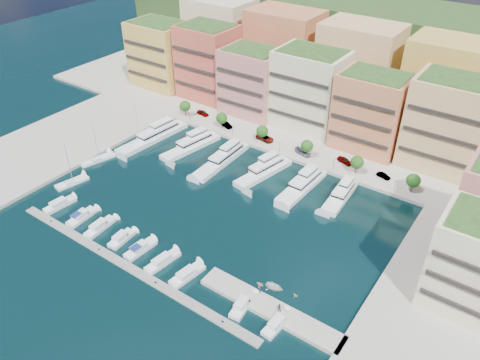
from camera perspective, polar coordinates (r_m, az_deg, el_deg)
The scene contains 57 objects.
ground at distance 123.84m, azimuth -2.67°, elevation -3.02°, with size 400.00×400.00×0.00m, color black.
north_quay at distance 169.56m, azimuth 10.26°, elevation 7.45°, with size 220.00×64.00×2.00m, color #9E998E.
east_quay at distance 101.93m, azimuth 24.46°, elevation -17.28°, with size 34.00×76.00×2.00m, color #9E998E.
west_quay at distance 160.09m, azimuth -22.46°, elevation 3.54°, with size 34.00×76.00×2.00m, color #9E998E.
hillside at distance 210.75m, azimuth 16.23°, elevation 12.06°, with size 240.00×40.00×58.00m, color #1C3716.
south_pontoon at distance 109.47m, azimuth -13.69°, elevation -10.18°, with size 72.00×2.20×0.35m, color gray.
finger_pier at distance 98.17m, azimuth 3.69°, elevation -15.57°, with size 32.00×5.00×2.00m, color #9E998E.
apartment_0 at distance 190.27m, azimuth -9.68°, elevation 14.87°, with size 22.00×16.50×24.80m.
apartment_1 at distance 177.40m, azimuth -3.93°, elevation 14.18°, with size 20.00×16.50×26.80m.
apartment_2 at distance 164.97m, azimuth 1.50°, elevation 11.92°, with size 20.00×15.50×22.80m.
apartment_3 at distance 156.33m, azimuth 8.45°, elevation 10.86°, with size 22.00×16.50×25.80m.
apartment_4 at distance 147.45m, azimuth 15.65°, elevation 8.02°, with size 20.00×15.50×23.80m.
apartment_5 at distance 143.98m, azimuth 24.13°, elevation 6.22°, with size 22.00×16.50×26.80m.
backblock_0 at distance 199.70m, azimuth -2.43°, elevation 17.05°, with size 26.00×18.00×30.00m, color beige.
backblock_1 at distance 183.83m, azimuth 5.32°, elevation 15.40°, with size 26.00×18.00×30.00m, color #D57550.
backblock_2 at distance 171.77m, azimuth 14.17°, elevation 13.16°, with size 26.00×18.00×30.00m, color tan.
backblock_3 at distance 164.37m, azimuth 23.88°, elevation 10.30°, with size 26.00×18.00×30.00m, color #BC9144.
tree_0 at distance 165.71m, azimuth -6.72°, elevation 8.94°, with size 3.80×3.80×5.65m.
tree_1 at distance 156.42m, azimuth -2.25°, elevation 7.56°, with size 3.80×3.80×5.65m.
tree_2 at distance 148.29m, azimuth 2.72°, elevation 5.96°, with size 3.80×3.80×5.65m.
tree_3 at distance 141.50m, azimuth 8.18°, elevation 4.14°, with size 3.80×3.80×5.65m.
tree_4 at distance 136.27m, azimuth 14.09°, elevation 2.11°, with size 3.80×3.80×5.65m.
tree_5 at distance 132.76m, azimuth 20.38°, elevation -0.07°, with size 3.80×3.80×5.65m.
lamppost_0 at distance 162.14m, azimuth -6.16°, elevation 8.03°, with size 0.30×0.30×4.20m.
lamppost_1 at distance 152.00m, azimuth -0.95°, elevation 6.35°, with size 0.30×0.30×4.20m.
lamppost_2 at distance 143.42m, azimuth 4.90°, elevation 4.39°, with size 0.30×0.30×4.20m.
lamppost_3 at distance 136.67m, azimuth 11.37°, elevation 2.16°, with size 0.30×0.30×4.20m.
lamppost_4 at distance 132.06m, azimuth 18.38°, elevation -0.30°, with size 0.30×0.30×4.20m.
yacht_0 at distance 155.65m, azimuth -10.29°, elevation 5.39°, with size 7.11×27.30×7.30m.
yacht_1 at distance 148.65m, azimuth -5.79°, elevation 4.27°, with size 7.98×22.17×7.30m.
yacht_2 at distance 140.99m, azimuth -2.04°, elevation 2.70°, with size 5.16×23.90×7.30m.
yacht_3 at distance 135.44m, azimuth 3.06°, elevation 1.22°, with size 8.04×20.73×7.30m.
yacht_4 at distance 130.47m, azimuth 7.68°, elevation -0.57°, with size 5.58×20.42×7.30m.
yacht_5 at distance 128.32m, azimuth 12.22°, elevation -1.71°, with size 5.25×16.76×7.30m.
cruiser_0 at distance 131.59m, azimuth -21.13°, elevation -2.83°, with size 3.40×8.71×2.55m.
cruiser_1 at distance 125.36m, azimuth -18.75°, elevation -4.27°, with size 3.34×8.47×2.66m.
cruiser_2 at distance 120.74m, azimuth -16.70°, elevation -5.51°, with size 3.26×8.91×2.55m.
cruiser_3 at distance 115.89m, azimuth -14.24°, elevation -6.96°, with size 3.22×7.34×2.55m.
cruiser_4 at distance 112.11m, azimuth -12.08°, elevation -8.24°, with size 3.30×8.27×2.66m.
cruiser_5 at distance 108.16m, azimuth -9.42°, elevation -9.77°, with size 3.59×9.14×2.55m.
cruiser_6 at distance 104.43m, azimuth -6.47°, elevation -11.43°, with size 3.88×8.91×2.55m.
cruiser_8 at distance 98.09m, azimuth 0.28°, elevation -15.04°, with size 3.43×7.66×2.55m.
cruiser_9 at distance 95.35m, azimuth 4.50°, elevation -17.14°, with size 3.05×7.55×2.55m.
sailboat_0 at distance 139.74m, azimuth -19.81°, elevation -0.31°, with size 4.79×9.61×13.20m.
sailboat_2 at distance 153.98m, azimuth -12.24°, elevation 4.42°, with size 2.98×9.62×13.20m.
sailboat_1 at distance 148.17m, azimuth -16.95°, elevation 2.37°, with size 5.63×11.19×13.20m.
tender_3 at distance 100.81m, azimuth 6.78°, elevation -13.76°, with size 1.16×1.34×0.71m, color #C6B597.
tender_1 at distance 102.19m, azimuth 2.45°, elevation -12.55°, with size 1.50×1.73×0.91m, color beige.
tender_2 at distance 101.82m, azimuth 4.21°, elevation -12.89°, with size 2.87×4.01×0.83m, color silver.
car_0 at distance 166.90m, azimuth -4.54°, elevation 8.15°, with size 1.92×4.76×1.62m, color gray.
car_1 at distance 158.42m, azimuth -1.67°, elevation 6.73°, with size 1.67×4.79×1.58m, color gray.
car_2 at distance 150.52m, azimuth 3.05°, elevation 5.15°, with size 2.86×6.21×1.72m, color gray.
car_3 at distance 143.99m, azimuth 7.70°, elevation 3.39°, with size 2.27×5.58×1.62m, color gray.
car_4 at distance 141.89m, azimuth 12.68°, elevation 2.33°, with size 2.00×4.97×1.69m, color gray.
car_5 at distance 138.00m, azimuth 17.09°, elevation 0.49°, with size 1.42×4.06×1.34m, color gray.
person_0 at distance 99.13m, azimuth 2.45°, elevation -13.21°, with size 0.67×0.44×1.83m, color #25284B.
person_1 at distance 96.19m, azimuth 4.78°, elevation -15.22°, with size 0.93×0.73×1.92m, color #48382B.
Camera 1 is at (61.45, -77.18, 74.86)m, focal length 35.00 mm.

